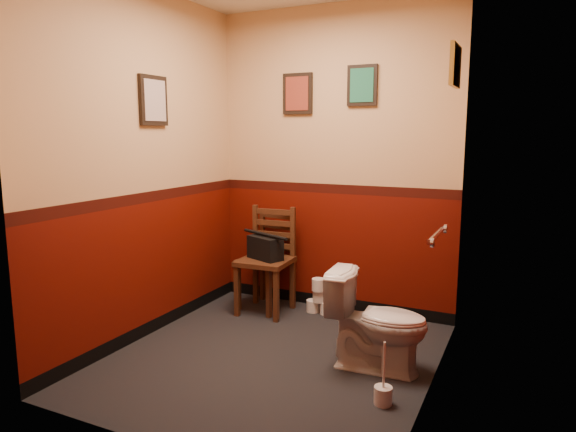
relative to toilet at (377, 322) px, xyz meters
The scene contains 16 objects.
floor 0.81m from the toilet, 167.91° to the right, with size 2.20×2.40×0.00m, color black.
wall_back 1.63m from the toilet, 124.55° to the left, with size 2.20×2.70×0.00m, color #4E0B04.
wall_front 1.84m from the toilet, 118.00° to the right, with size 2.20×2.70×0.00m, color #4E0B04.
wall_left 2.09m from the toilet, behind, with size 2.40×2.70×0.00m, color #4E0B04.
wall_right 1.10m from the toilet, 22.09° to the right, with size 2.40×2.70×0.00m, color #4E0B04.
grab_bar 0.71m from the toilet, 15.32° to the left, with size 0.05×0.56×0.06m.
framed_print_back_a 2.19m from the toilet, 136.22° to the left, with size 0.28×0.04×0.36m.
framed_print_back_b 2.01m from the toilet, 114.63° to the left, with size 0.26×0.04×0.34m.
framed_print_left 2.35m from the toilet, behind, with size 0.04×0.30×0.38m.
framed_print_right 1.81m from the toilet, 51.12° to the left, with size 0.04×0.34×0.28m.
toilet is the anchor object (origin of this frame).
toilet_brush 0.55m from the toilet, 69.29° to the right, with size 0.11×0.11×0.39m.
chair_left 1.50m from the toilet, 147.52° to the left, with size 0.48×0.48×0.89m.
chair_right 1.42m from the toilet, 149.79° to the left, with size 0.46×0.46×0.94m.
handbag 1.42m from the toilet, 151.25° to the left, with size 0.36×0.27×0.24m.
tp_stack 1.16m from the toilet, 132.14° to the left, with size 0.25×0.15×0.32m.
Camera 1 is at (1.61, -3.10, 1.60)m, focal length 32.00 mm.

